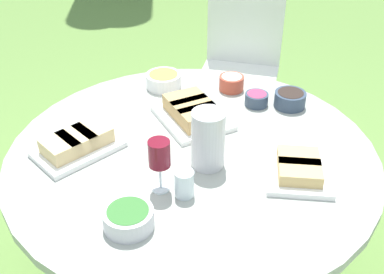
{
  "coord_description": "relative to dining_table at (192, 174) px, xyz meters",
  "views": [
    {
      "loc": [
        -0.64,
        -1.26,
        1.73
      ],
      "look_at": [
        0.0,
        0.0,
        0.77
      ],
      "focal_mm": 45.0,
      "sensor_mm": 36.0,
      "label": 1
    }
  ],
  "objects": [
    {
      "name": "bowl_dip_cream",
      "position": [
        0.37,
        0.33,
        0.14
      ],
      "size": [
        0.11,
        0.11,
        0.07
      ],
      "color": "#B74733",
      "rests_on": "dining_table"
    },
    {
      "name": "platter_sandwich_side",
      "position": [
        -0.37,
        0.18,
        0.14
      ],
      "size": [
        0.34,
        0.27,
        0.08
      ],
      "color": "white",
      "rests_on": "dining_table"
    },
    {
      "name": "water_pitcher",
      "position": [
        0.01,
        -0.1,
        0.21
      ],
      "size": [
        0.12,
        0.12,
        0.21
      ],
      "color": "silver",
      "rests_on": "dining_table"
    },
    {
      "name": "platter_charcuterie",
      "position": [
        0.26,
        -0.28,
        0.13
      ],
      "size": [
        0.35,
        0.38,
        0.06
      ],
      "color": "white",
      "rests_on": "dining_table"
    },
    {
      "name": "dining_table",
      "position": [
        0.0,
        0.0,
        0.0
      ],
      "size": [
        1.34,
        1.34,
        0.71
      ],
      "color": "#4C4C51",
      "rests_on": "ground_plane"
    },
    {
      "name": "platter_bread_main",
      "position": [
        0.1,
        0.18,
        0.14
      ],
      "size": [
        0.24,
        0.3,
        0.08
      ],
      "color": "white",
      "rests_on": "dining_table"
    },
    {
      "name": "bowl_fries",
      "position": [
        0.11,
        0.49,
        0.14
      ],
      "size": [
        0.15,
        0.15,
        0.06
      ],
      "color": "white",
      "rests_on": "dining_table"
    },
    {
      "name": "cup_water_near",
      "position": [
        -0.13,
        -0.2,
        0.15
      ],
      "size": [
        0.06,
        0.06,
        0.09
      ],
      "color": "silver",
      "rests_on": "dining_table"
    },
    {
      "name": "bowl_dip_red",
      "position": [
        0.39,
        0.17,
        0.14
      ],
      "size": [
        0.1,
        0.1,
        0.05
      ],
      "color": "#334256",
      "rests_on": "dining_table"
    },
    {
      "name": "chair_near_right",
      "position": [
        0.77,
        0.9,
        -0.08
      ],
      "size": [
        0.61,
        0.61,
        0.89
      ],
      "color": "silver",
      "rests_on": "ground_plane"
    },
    {
      "name": "wine_glass",
      "position": [
        -0.19,
        -0.14,
        0.24
      ],
      "size": [
        0.07,
        0.07,
        0.19
      ],
      "color": "silver",
      "rests_on": "dining_table"
    },
    {
      "name": "bowl_olives",
      "position": [
        0.51,
        0.1,
        0.14
      ],
      "size": [
        0.13,
        0.13,
        0.06
      ],
      "color": "#334256",
      "rests_on": "dining_table"
    },
    {
      "name": "bowl_salad",
      "position": [
        -0.34,
        -0.26,
        0.14
      ],
      "size": [
        0.15,
        0.15,
        0.06
      ],
      "color": "silver",
      "rests_on": "dining_table"
    }
  ]
}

